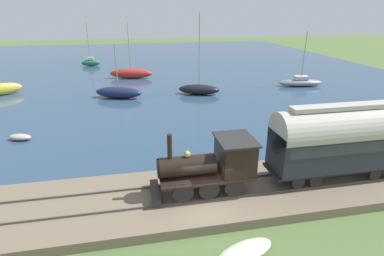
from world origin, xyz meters
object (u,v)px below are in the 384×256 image
rowboat_far_out (20,137)px  sailboat_yellow (2,89)px  beached_dinghy (245,251)px  steam_locomotive (215,162)px  sailboat_red (131,73)px  sailboat_navy (119,92)px  rowboat_near_shore (296,116)px  sailboat_black (199,89)px  sailboat_green (91,62)px  sailboat_gray (301,82)px  passenger_coach (342,138)px

rowboat_far_out → sailboat_yellow: bearing=40.0°
sailboat_yellow → beached_dinghy: sailboat_yellow is taller
steam_locomotive → sailboat_red: (32.88, 4.34, -1.58)m
sailboat_navy → rowboat_near_shore: sailboat_navy is taller
sailboat_black → beached_dinghy: 26.37m
sailboat_green → sailboat_red: (-12.19, -7.29, 0.07)m
rowboat_far_out → beached_dinghy: bearing=-121.7°
sailboat_gray → sailboat_navy: (-1.20, 24.44, 0.13)m
sailboat_yellow → sailboat_gray: bearing=-124.4°
sailboat_gray → beached_dinghy: (-27.58, 18.33, -0.34)m
steam_locomotive → rowboat_far_out: 17.40m
sailboat_green → sailboat_red: bearing=-148.2°
sailboat_gray → rowboat_near_shore: size_ratio=3.16×
passenger_coach → rowboat_near_shore: passenger_coach is taller
sailboat_green → sailboat_navy: size_ratio=1.25×
sailboat_yellow → rowboat_far_out: sailboat_yellow is taller
sailboat_red → sailboat_navy: bearing=-176.0°
sailboat_navy → beached_dinghy: (-26.38, -6.11, -0.47)m
sailboat_navy → sailboat_green: bearing=33.0°
sailboat_green → rowboat_far_out: (-34.17, 1.78, -0.44)m
rowboat_far_out → sailboat_red: bearing=-6.0°
passenger_coach → sailboat_black: bearing=9.4°
sailboat_black → sailboat_navy: size_ratio=1.53×
beached_dinghy → sailboat_red: bearing=7.0°
sailboat_gray → sailboat_green: sailboat_green is taller
sailboat_red → rowboat_far_out: bearing=169.7°
sailboat_green → beached_dinghy: bearing=-165.5°
passenger_coach → sailboat_gray: (23.25, -11.05, -2.54)m
sailboat_gray → sailboat_red: sailboat_red is taller
sailboat_red → beached_dinghy: size_ratio=2.72×
steam_locomotive → rowboat_far_out: size_ratio=2.78×
rowboat_near_shore → sailboat_black: bearing=90.3°
sailboat_gray → sailboat_green: (21.82, 30.19, 0.13)m
passenger_coach → rowboat_near_shore: bearing=-18.4°
rowboat_far_out → rowboat_near_shore: rowboat_far_out is taller
sailboat_yellow → sailboat_navy: size_ratio=1.25×
sailboat_black → sailboat_navy: sailboat_black is taller
sailboat_navy → sailboat_red: bearing=10.9°
passenger_coach → rowboat_near_shore: 12.20m
sailboat_red → rowboat_near_shore: (-21.62, -15.61, -0.51)m
steam_locomotive → sailboat_black: size_ratio=0.59×
passenger_coach → sailboat_green: size_ratio=1.09×
sailboat_yellow → sailboat_black: size_ratio=0.82×
sailboat_black → beached_dinghy: bearing=-168.1°
beached_dinghy → sailboat_navy: bearing=13.0°
sailboat_gray → beached_dinghy: bearing=155.8°
steam_locomotive → sailboat_yellow: sailboat_yellow is taller
sailboat_navy → beached_dinghy: 27.08m
steam_locomotive → sailboat_navy: bearing=14.9°
passenger_coach → rowboat_near_shore: size_ratio=3.70×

